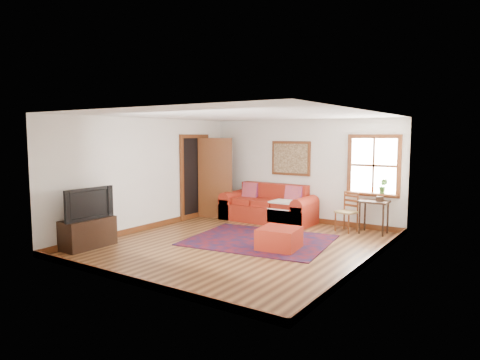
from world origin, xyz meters
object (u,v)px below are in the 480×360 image
Objects in this scene: red_leather_sofa at (269,209)px; media_cabinet at (88,233)px; ladder_back_chair at (348,210)px; red_ottoman at (279,239)px; side_table at (374,206)px.

media_cabinet is (-1.58, -4.09, -0.03)m from red_leather_sofa.
red_leather_sofa is at bearing 68.85° from media_cabinet.
ladder_back_chair reaches higher than media_cabinet.
red_ottoman is 3.61m from media_cabinet.
red_leather_sofa is at bearing -179.94° from ladder_back_chair.
side_table is at bearing 7.98° from ladder_back_chair.
red_leather_sofa reaches higher than media_cabinet.
red_ottoman is at bearing -115.23° from side_table.
side_table is at bearing 57.12° from red_ottoman.
media_cabinet is at bearing -131.32° from ladder_back_chair.
ladder_back_chair is at bearing 68.93° from red_ottoman.
red_leather_sofa is 2.31× the size of media_cabinet.
media_cabinet is (-4.15, -4.17, -0.32)m from side_table.
side_table is 0.57m from ladder_back_chair.
red_ottoman is 0.82× the size of ladder_back_chair.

